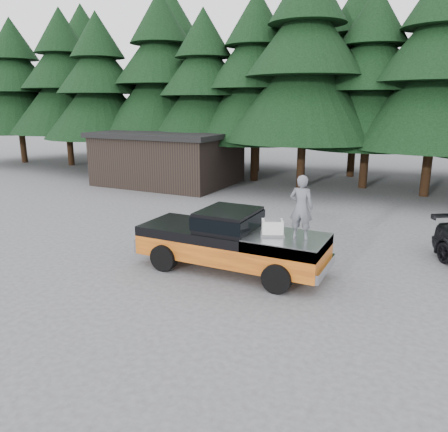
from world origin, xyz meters
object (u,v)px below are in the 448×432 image
at_px(pickup_truck, 231,250).
at_px(utility_building, 168,158).
at_px(man_on_bed, 301,207).
at_px(air_compressor, 272,228).

distance_m(pickup_truck, utility_building, 15.64).
bearing_deg(utility_building, pickup_truck, -49.59).
height_order(man_on_bed, utility_building, utility_building).
relative_size(man_on_bed, utility_building, 0.22).
distance_m(air_compressor, man_on_bed, 1.10).
xyz_separation_m(man_on_bed, utility_building, (-12.28, 11.91, -0.58)).
xyz_separation_m(air_compressor, utility_building, (-11.44, 11.89, 0.13)).
height_order(pickup_truck, utility_building, utility_building).
relative_size(pickup_truck, air_compressor, 9.85).
relative_size(air_compressor, utility_building, 0.07).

